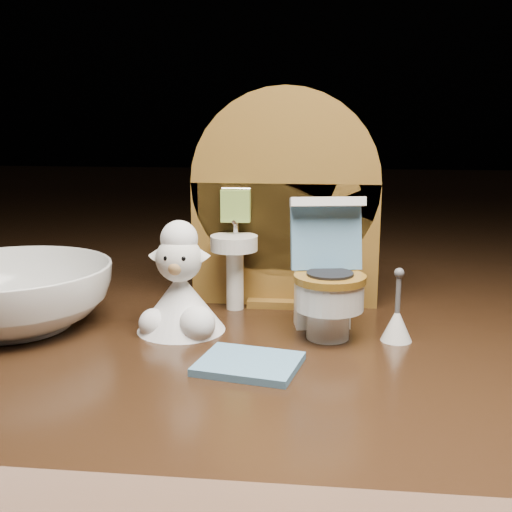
# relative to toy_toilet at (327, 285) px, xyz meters

# --- Properties ---
(backdrop_panel) EXTENTS (0.13, 0.05, 0.15)m
(backdrop_panel) POSITION_rel_toy_toilet_xyz_m (-0.03, 0.06, 0.04)
(backdrop_panel) COLOR brown
(backdrop_panel) RESTS_ON ground
(toy_toilet) EXTENTS (0.05, 0.06, 0.08)m
(toy_toilet) POSITION_rel_toy_toilet_xyz_m (0.00, 0.00, 0.00)
(toy_toilet) COLOR white
(toy_toilet) RESTS_ON ground
(bath_mat) EXTENTS (0.06, 0.05, 0.00)m
(bath_mat) POSITION_rel_toy_toilet_xyz_m (-0.04, -0.06, -0.03)
(bath_mat) COLOR #5B8EB6
(bath_mat) RESTS_ON ground
(toilet_brush) EXTENTS (0.02, 0.02, 0.04)m
(toilet_brush) POSITION_rel_toy_toilet_xyz_m (0.04, -0.01, -0.02)
(toilet_brush) COLOR white
(toilet_brush) RESTS_ON ground
(plush_lamb) EXTENTS (0.06, 0.06, 0.07)m
(plush_lamb) POSITION_rel_toy_toilet_xyz_m (-0.09, -0.00, -0.01)
(plush_lamb) COLOR white
(plush_lamb) RESTS_ON ground
(ceramic_bowl) EXTENTS (0.14, 0.14, 0.04)m
(ceramic_bowl) POSITION_rel_toy_toilet_xyz_m (-0.20, -0.01, -0.01)
(ceramic_bowl) COLOR white
(ceramic_bowl) RESTS_ON ground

